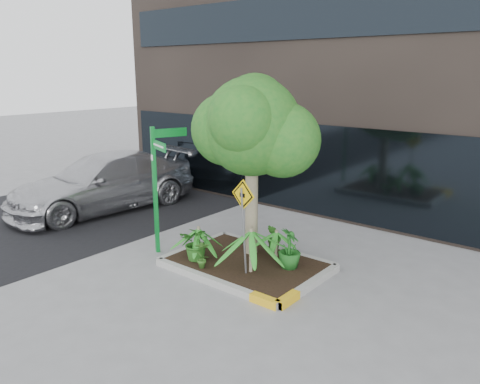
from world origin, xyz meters
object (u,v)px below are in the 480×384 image
Objects in this scene: parked_car at (104,182)px; cattle_sign at (243,211)px; street_sign_post at (158,177)px; tree at (252,127)px.

parked_car is 6.72m from cattle_sign.
street_sign_post reaches higher than parked_car.
cattle_sign is (0.60, -1.06, -1.52)m from tree.
tree reaches higher than cattle_sign.
parked_car is at bearing -175.85° from street_sign_post.
cattle_sign reaches higher than parked_car.
street_sign_post is at bearing -150.56° from tree.
parked_car is 4.39m from street_sign_post.
street_sign_post is 1.50× the size of cattle_sign.
tree is 2.46m from street_sign_post.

